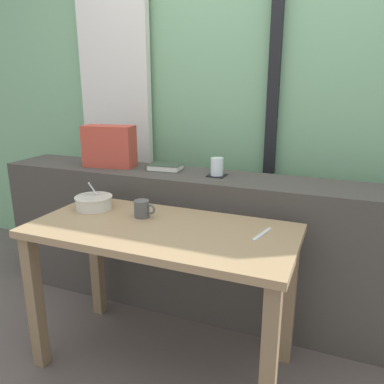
% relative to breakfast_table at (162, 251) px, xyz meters
% --- Properties ---
extents(ground, '(8.00, 8.00, 0.00)m').
position_rel_breakfast_table_xyz_m(ground, '(0.07, 0.01, -0.61)').
color(ground, '#564C47').
extents(outdoor_backdrop, '(4.80, 0.08, 2.80)m').
position_rel_breakfast_table_xyz_m(outdoor_backdrop, '(0.07, 1.10, 0.79)').
color(outdoor_backdrop, '#7AAD7F').
rests_on(outdoor_backdrop, ground).
extents(curtain_left_panel, '(0.56, 0.06, 2.50)m').
position_rel_breakfast_table_xyz_m(curtain_left_panel, '(-0.86, 1.00, 0.64)').
color(curtain_left_panel, silver).
rests_on(curtain_left_panel, ground).
extents(window_divider_post, '(0.07, 0.05, 2.60)m').
position_rel_breakfast_table_xyz_m(window_divider_post, '(0.29, 1.03, 0.69)').
color(window_divider_post, black).
rests_on(window_divider_post, ground).
extents(dark_console_ledge, '(2.80, 0.37, 0.86)m').
position_rel_breakfast_table_xyz_m(dark_console_ledge, '(0.07, 0.56, -0.19)').
color(dark_console_ledge, '#423D38').
rests_on(dark_console_ledge, ground).
extents(breakfast_table, '(1.24, 0.60, 0.73)m').
position_rel_breakfast_table_xyz_m(breakfast_table, '(0.00, 0.00, 0.00)').
color(breakfast_table, '#826849').
rests_on(breakfast_table, ground).
extents(coaster_square, '(0.10, 0.10, 0.00)m').
position_rel_breakfast_table_xyz_m(coaster_square, '(0.08, 0.57, 0.25)').
color(coaster_square, black).
rests_on(coaster_square, dark_console_ledge).
extents(juice_glass, '(0.07, 0.07, 0.10)m').
position_rel_breakfast_table_xyz_m(juice_glass, '(0.08, 0.57, 0.29)').
color(juice_glass, white).
rests_on(juice_glass, coaster_square).
extents(closed_book, '(0.22, 0.15, 0.04)m').
position_rel_breakfast_table_xyz_m(closed_book, '(-0.27, 0.60, 0.26)').
color(closed_book, '#334233').
rests_on(closed_book, dark_console_ledge).
extents(throw_pillow, '(0.34, 0.19, 0.26)m').
position_rel_breakfast_table_xyz_m(throw_pillow, '(-0.64, 0.56, 0.37)').
color(throw_pillow, '#B74233').
rests_on(throw_pillow, dark_console_ledge).
extents(soup_bowl, '(0.19, 0.19, 0.15)m').
position_rel_breakfast_table_xyz_m(soup_bowl, '(-0.45, 0.11, 0.15)').
color(soup_bowl, beige).
rests_on(soup_bowl, breakfast_table).
extents(fork_utensil, '(0.05, 0.17, 0.01)m').
position_rel_breakfast_table_xyz_m(fork_utensil, '(0.45, 0.09, 0.12)').
color(fork_utensil, silver).
rests_on(fork_utensil, breakfast_table).
extents(ceramic_mug, '(0.11, 0.08, 0.08)m').
position_rel_breakfast_table_xyz_m(ceramic_mug, '(-0.15, 0.09, 0.16)').
color(ceramic_mug, '#4C4C4C').
rests_on(ceramic_mug, breakfast_table).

